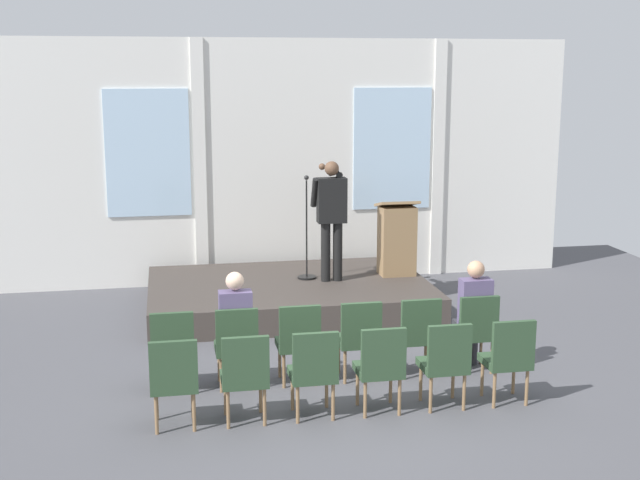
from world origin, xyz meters
name	(u,v)px	position (x,y,z in m)	size (l,w,h in m)	color
ground_plane	(341,404)	(0.00, 0.00, 0.00)	(13.96, 13.96, 0.00)	#4C4C51
rear_partition	(274,162)	(0.02, 5.37, 1.99)	(9.95, 0.14, 3.96)	silver
stage_platform	(289,295)	(0.00, 3.70, 0.20)	(4.08, 2.74, 0.39)	#3F3833
speaker	(331,212)	(0.63, 3.68, 1.43)	(0.50, 0.69, 1.78)	black
mic_stand	(307,256)	(0.30, 3.87, 0.73)	(0.28, 0.28, 1.55)	black
lectern	(397,239)	(1.69, 3.86, 0.95)	(0.60, 0.48, 1.16)	#93724C
chair_r0_c0	(173,346)	(-1.73, 0.65, 0.53)	(0.46, 0.44, 0.94)	olive
chair_r0_c1	(236,342)	(-1.04, 0.65, 0.53)	(0.46, 0.44, 0.94)	olive
audience_r0_c1	(235,323)	(-1.04, 0.74, 0.73)	(0.36, 0.39, 1.31)	#2D2D33
chair_r0_c2	(298,338)	(-0.35, 0.65, 0.53)	(0.46, 0.44, 0.94)	olive
chair_r0_c3	(359,335)	(0.35, 0.65, 0.53)	(0.46, 0.44, 0.94)	olive
chair_r0_c4	(418,331)	(1.04, 0.65, 0.53)	(0.46, 0.44, 0.94)	olive
chair_r0_c5	(475,328)	(1.73, 0.65, 0.53)	(0.46, 0.44, 0.94)	olive
audience_r0_c5	(473,309)	(1.73, 0.73, 0.73)	(0.36, 0.39, 1.32)	#2D2D33
chair_r1_c0	(174,377)	(-1.73, -0.31, 0.53)	(0.46, 0.44, 0.94)	olive
chair_r1_c1	(245,373)	(-1.04, -0.31, 0.53)	(0.46, 0.44, 0.94)	olive
chair_r1_c2	(314,368)	(-0.35, -0.31, 0.53)	(0.46, 0.44, 0.94)	olive
chair_r1_c3	(381,364)	(0.35, -0.31, 0.53)	(0.46, 0.44, 0.94)	olive
chair_r1_c4	(445,359)	(1.04, -0.31, 0.53)	(0.46, 0.44, 0.94)	olive
chair_r1_c5	(509,355)	(1.73, -0.31, 0.53)	(0.46, 0.44, 0.94)	olive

